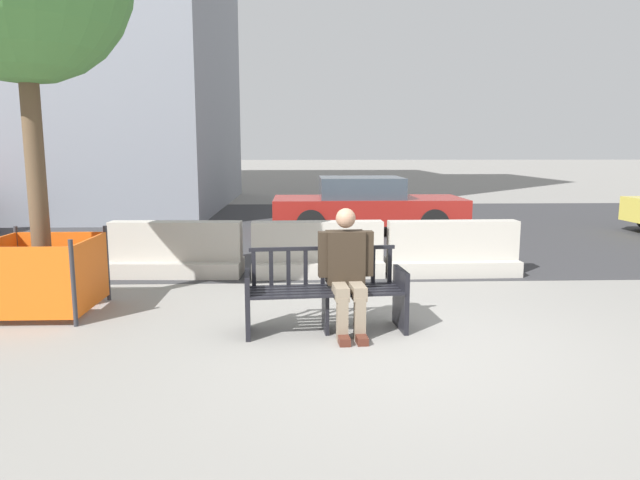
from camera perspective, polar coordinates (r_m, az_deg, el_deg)
The scene contains 9 objects.
ground_plane at distance 5.80m, azimuth 6.80°, elevation -10.38°, with size 200.00×200.00×0.00m, color gray.
street_asphalt at distance 14.26m, azimuth 1.37°, elevation 1.32°, with size 120.00×12.00×0.01m, color #333335.
street_bench at distance 6.09m, azimuth 0.52°, elevation -5.48°, with size 1.73×0.66×0.88m.
seated_person at distance 6.00m, azimuth 2.68°, elevation -2.83°, with size 0.59×0.75×1.31m.
jersey_barrier_centre at distance 8.75m, azimuth -0.27°, elevation -1.37°, with size 2.02×0.74×0.84m.
jersey_barrier_left at distance 9.02m, azimuth -14.15°, elevation -1.34°, with size 2.03×0.77×0.84m.
jersey_barrier_right at distance 9.06m, azimuth 13.08°, elevation -1.25°, with size 2.01×0.72×0.84m.
construction_fence at distance 7.48m, azimuth -25.90°, elevation -2.97°, with size 1.16×1.16×0.97m.
car_sedan_mid at distance 13.27m, azimuth 4.64°, elevation 3.50°, with size 4.35×1.96×1.29m.
Camera 1 is at (-0.89, -5.40, 1.93)m, focal length 32.00 mm.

